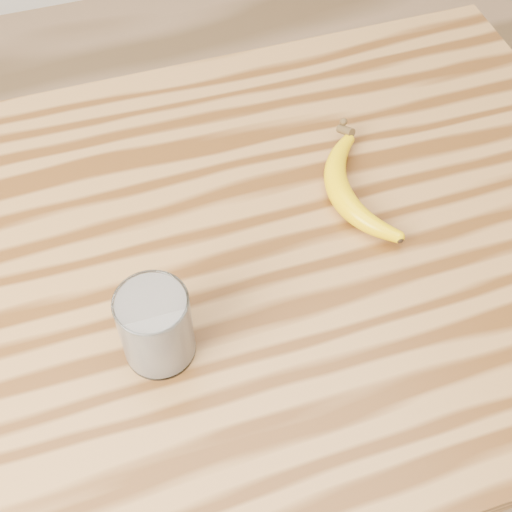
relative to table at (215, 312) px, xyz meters
name	(u,v)px	position (x,y,z in m)	size (l,w,h in m)	color
table	(215,312)	(0.00, 0.00, 0.00)	(1.20, 0.80, 0.90)	olive
smoothie_glass	(156,326)	(-0.09, -0.11, 0.18)	(0.09, 0.09, 0.11)	white
banana	(339,193)	(0.20, 0.04, 0.15)	(0.10, 0.28, 0.03)	#E9B500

